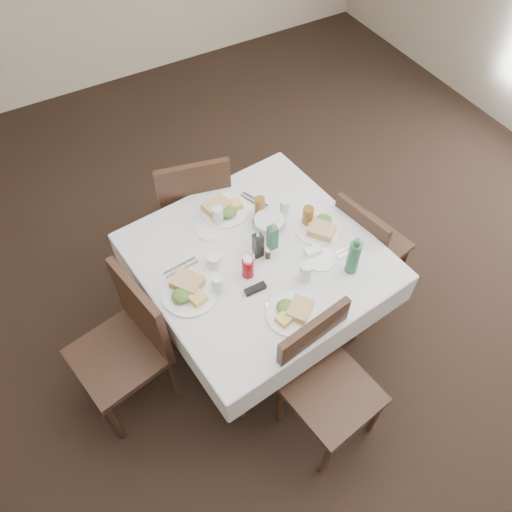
{
  "coord_description": "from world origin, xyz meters",
  "views": [
    {
      "loc": [
        -1.0,
        -1.32,
        3.01
      ],
      "look_at": [
        -0.16,
        0.17,
        0.8
      ],
      "focal_mm": 35.0,
      "sensor_mm": 36.0,
      "label": 1
    }
  ],
  "objects_px": {
    "chair_south": "(322,375)",
    "water_e": "(285,207)",
    "coffee_mug": "(214,262)",
    "green_bottle": "(353,257)",
    "oil_cruet_dark": "(258,244)",
    "chair_west": "(129,339)",
    "water_n": "(218,216)",
    "dining_table": "(258,263)",
    "bread_basket": "(269,223)",
    "water_s": "(305,273)",
    "water_w": "(217,285)",
    "chair_north": "(194,202)",
    "oil_cruet_green": "(272,236)",
    "chair_east": "(365,243)",
    "ketchup_bottle": "(248,267)"
  },
  "relations": [
    {
      "from": "dining_table",
      "to": "green_bottle",
      "type": "relative_size",
      "value": 5.42
    },
    {
      "from": "water_s",
      "to": "water_e",
      "type": "bearing_deg",
      "value": 71.35
    },
    {
      "from": "chair_west",
      "to": "ketchup_bottle",
      "type": "xyz_separation_m",
      "value": [
        0.71,
        -0.07,
        0.27
      ]
    },
    {
      "from": "water_s",
      "to": "water_e",
      "type": "distance_m",
      "value": 0.5
    },
    {
      "from": "water_e",
      "to": "coffee_mug",
      "type": "distance_m",
      "value": 0.57
    },
    {
      "from": "dining_table",
      "to": "chair_north",
      "type": "height_order",
      "value": "chair_north"
    },
    {
      "from": "dining_table",
      "to": "oil_cruet_green",
      "type": "relative_size",
      "value": 6.67
    },
    {
      "from": "dining_table",
      "to": "water_w",
      "type": "height_order",
      "value": "water_w"
    },
    {
      "from": "chair_south",
      "to": "water_e",
      "type": "height_order",
      "value": "chair_south"
    },
    {
      "from": "water_s",
      "to": "coffee_mug",
      "type": "relative_size",
      "value": 0.94
    },
    {
      "from": "chair_south",
      "to": "oil_cruet_dark",
      "type": "height_order",
      "value": "oil_cruet_dark"
    },
    {
      "from": "chair_north",
      "to": "oil_cruet_dark",
      "type": "relative_size",
      "value": 4.61
    },
    {
      "from": "ketchup_bottle",
      "to": "coffee_mug",
      "type": "xyz_separation_m",
      "value": [
        -0.13,
        0.14,
        -0.02
      ]
    },
    {
      "from": "chair_east",
      "to": "water_e",
      "type": "height_order",
      "value": "water_e"
    },
    {
      "from": "water_s",
      "to": "ketchup_bottle",
      "type": "distance_m",
      "value": 0.31
    },
    {
      "from": "chair_south",
      "to": "ketchup_bottle",
      "type": "height_order",
      "value": "chair_south"
    },
    {
      "from": "oil_cruet_dark",
      "to": "chair_north",
      "type": "bearing_deg",
      "value": 95.39
    },
    {
      "from": "coffee_mug",
      "to": "green_bottle",
      "type": "distance_m",
      "value": 0.76
    },
    {
      "from": "chair_east",
      "to": "ketchup_bottle",
      "type": "distance_m",
      "value": 0.94
    },
    {
      "from": "dining_table",
      "to": "bread_basket",
      "type": "relative_size",
      "value": 6.97
    },
    {
      "from": "water_w",
      "to": "coffee_mug",
      "type": "bearing_deg",
      "value": 69.13
    },
    {
      "from": "water_e",
      "to": "coffee_mug",
      "type": "xyz_separation_m",
      "value": [
        -0.55,
        -0.15,
        -0.01
      ]
    },
    {
      "from": "chair_east",
      "to": "green_bottle",
      "type": "height_order",
      "value": "green_bottle"
    },
    {
      "from": "chair_west",
      "to": "bread_basket",
      "type": "height_order",
      "value": "chair_west"
    },
    {
      "from": "chair_north",
      "to": "water_e",
      "type": "bearing_deg",
      "value": -56.39
    },
    {
      "from": "water_e",
      "to": "green_bottle",
      "type": "distance_m",
      "value": 0.55
    },
    {
      "from": "oil_cruet_dark",
      "to": "ketchup_bottle",
      "type": "distance_m",
      "value": 0.15
    },
    {
      "from": "water_n",
      "to": "coffee_mug",
      "type": "xyz_separation_m",
      "value": [
        -0.17,
        -0.28,
        -0.02
      ]
    },
    {
      "from": "water_e",
      "to": "water_w",
      "type": "xyz_separation_m",
      "value": [
        -0.61,
        -0.3,
        0.0
      ]
    },
    {
      "from": "water_n",
      "to": "green_bottle",
      "type": "height_order",
      "value": "green_bottle"
    },
    {
      "from": "chair_east",
      "to": "bread_basket",
      "type": "bearing_deg",
      "value": 159.04
    },
    {
      "from": "water_n",
      "to": "oil_cruet_green",
      "type": "relative_size",
      "value": 0.57
    },
    {
      "from": "green_bottle",
      "to": "coffee_mug",
      "type": "bearing_deg",
      "value": 148.62
    },
    {
      "from": "water_n",
      "to": "chair_north",
      "type": "bearing_deg",
      "value": 87.96
    },
    {
      "from": "chair_west",
      "to": "coffee_mug",
      "type": "bearing_deg",
      "value": 7.22
    },
    {
      "from": "dining_table",
      "to": "bread_basket",
      "type": "bearing_deg",
      "value": 43.41
    },
    {
      "from": "dining_table",
      "to": "chair_north",
      "type": "bearing_deg",
      "value": 95.66
    },
    {
      "from": "water_n",
      "to": "oil_cruet_dark",
      "type": "distance_m",
      "value": 0.34
    },
    {
      "from": "water_n",
      "to": "water_e",
      "type": "bearing_deg",
      "value": -19.65
    },
    {
      "from": "ketchup_bottle",
      "to": "water_s",
      "type": "bearing_deg",
      "value": -35.33
    },
    {
      "from": "green_bottle",
      "to": "water_s",
      "type": "bearing_deg",
      "value": 164.34
    },
    {
      "from": "water_e",
      "to": "ketchup_bottle",
      "type": "bearing_deg",
      "value": -145.11
    },
    {
      "from": "chair_east",
      "to": "water_e",
      "type": "distance_m",
      "value": 0.63
    },
    {
      "from": "water_n",
      "to": "water_e",
      "type": "height_order",
      "value": "water_n"
    },
    {
      "from": "water_w",
      "to": "ketchup_bottle",
      "type": "bearing_deg",
      "value": 4.6
    },
    {
      "from": "dining_table",
      "to": "water_n",
      "type": "distance_m",
      "value": 0.37
    },
    {
      "from": "water_w",
      "to": "oil_cruet_green",
      "type": "xyz_separation_m",
      "value": [
        0.41,
        0.12,
        0.03
      ]
    },
    {
      "from": "chair_north",
      "to": "water_n",
      "type": "relative_size",
      "value": 8.12
    },
    {
      "from": "chair_north",
      "to": "chair_south",
      "type": "distance_m",
      "value": 1.47
    },
    {
      "from": "chair_west",
      "to": "water_n",
      "type": "height_order",
      "value": "chair_west"
    }
  ]
}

